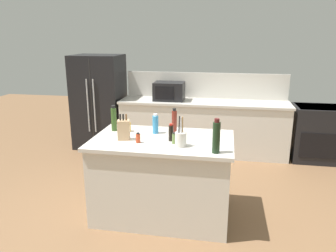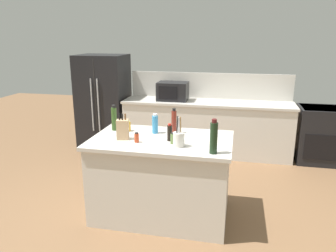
# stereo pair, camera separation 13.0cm
# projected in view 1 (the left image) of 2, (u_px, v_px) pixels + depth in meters

# --- Properties ---
(ground_plane) EXTENTS (14.00, 14.00, 0.00)m
(ground_plane) POSITION_uv_depth(u_px,v_px,m) (163.00, 213.00, 3.91)
(ground_plane) COLOR brown
(back_counter_run) EXTENTS (2.94, 0.66, 0.94)m
(back_counter_run) POSITION_uv_depth(u_px,v_px,m) (203.00, 127.00, 5.82)
(back_counter_run) COLOR beige
(back_counter_run) RESTS_ON ground_plane
(wall_backsplash) EXTENTS (2.90, 0.03, 0.46)m
(wall_backsplash) POSITION_uv_depth(u_px,v_px,m) (205.00, 85.00, 5.93)
(wall_backsplash) COLOR beige
(wall_backsplash) RESTS_ON back_counter_run
(kitchen_island) EXTENTS (1.57, 0.97, 0.94)m
(kitchen_island) POSITION_uv_depth(u_px,v_px,m) (163.00, 177.00, 3.78)
(kitchen_island) COLOR beige
(kitchen_island) RESTS_ON ground_plane
(refrigerator) EXTENTS (0.87, 0.75, 1.71)m
(refrigerator) POSITION_uv_depth(u_px,v_px,m) (99.00, 102.00, 6.09)
(refrigerator) COLOR black
(refrigerator) RESTS_ON ground_plane
(range_oven) EXTENTS (0.76, 0.65, 0.92)m
(range_oven) POSITION_uv_depth(u_px,v_px,m) (316.00, 133.00, 5.49)
(range_oven) COLOR black
(range_oven) RESTS_ON ground_plane
(microwave) EXTENTS (0.52, 0.39, 0.32)m
(microwave) POSITION_uv_depth(u_px,v_px,m) (169.00, 91.00, 5.75)
(microwave) COLOR black
(microwave) RESTS_ON back_counter_run
(knife_block) EXTENTS (0.15, 0.13, 0.29)m
(knife_block) POSITION_uv_depth(u_px,v_px,m) (124.00, 130.00, 3.60)
(knife_block) COLOR tan
(knife_block) RESTS_ON kitchen_island
(utensil_crock) EXTENTS (0.12, 0.12, 0.32)m
(utensil_crock) POSITION_uv_depth(u_px,v_px,m) (181.00, 139.00, 3.39)
(utensil_crock) COLOR beige
(utensil_crock) RESTS_ON kitchen_island
(spice_jar_paprika) EXTENTS (0.05, 0.05, 0.11)m
(spice_jar_paprika) POSITION_uv_depth(u_px,v_px,m) (138.00, 138.00, 3.51)
(spice_jar_paprika) COLOR #B73D1E
(spice_jar_paprika) RESTS_ON kitchen_island
(spice_jar_oregano) EXTENTS (0.05, 0.05, 0.12)m
(spice_jar_oregano) POSITION_uv_depth(u_px,v_px,m) (175.00, 138.00, 3.48)
(spice_jar_oregano) COLOR #567038
(spice_jar_oregano) RESTS_ON kitchen_island
(wine_bottle) EXTENTS (0.08, 0.08, 0.35)m
(wine_bottle) POSITION_uv_depth(u_px,v_px,m) (216.00, 137.00, 3.18)
(wine_bottle) COLOR black
(wine_bottle) RESTS_ON kitchen_island
(soy_sauce_bottle) EXTENTS (0.05, 0.05, 0.19)m
(soy_sauce_bottle) POSITION_uv_depth(u_px,v_px,m) (171.00, 133.00, 3.56)
(soy_sauce_bottle) COLOR black
(soy_sauce_bottle) RESTS_ON kitchen_island
(vinegar_bottle) EXTENTS (0.06, 0.06, 0.30)m
(vinegar_bottle) POSITION_uv_depth(u_px,v_px,m) (174.00, 121.00, 3.84)
(vinegar_bottle) COLOR maroon
(vinegar_bottle) RESTS_ON kitchen_island
(olive_oil_bottle) EXTENTS (0.06, 0.06, 0.31)m
(olive_oil_bottle) POSITION_uv_depth(u_px,v_px,m) (114.00, 119.00, 3.92)
(olive_oil_bottle) COLOR #2D4C1E
(olive_oil_bottle) RESTS_ON kitchen_island
(dish_soap_bottle) EXTENTS (0.07, 0.07, 0.24)m
(dish_soap_bottle) POSITION_uv_depth(u_px,v_px,m) (155.00, 124.00, 3.83)
(dish_soap_bottle) COLOR #3384BC
(dish_soap_bottle) RESTS_ON kitchen_island
(honey_jar) EXTENTS (0.08, 0.08, 0.12)m
(honey_jar) POSITION_uv_depth(u_px,v_px,m) (128.00, 127.00, 3.91)
(honey_jar) COLOR gold
(honey_jar) RESTS_ON kitchen_island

